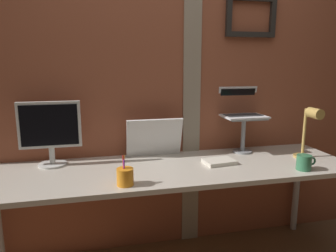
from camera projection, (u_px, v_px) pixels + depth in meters
name	position (u px, v px, depth m)	size (l,w,h in m)	color
brick_wall_back	(163.00, 75.00, 2.29)	(3.17, 0.16, 2.60)	brown
desk	(171.00, 176.00, 2.03)	(2.39, 0.67, 0.73)	beige
monitor	(50.00, 129.00, 2.01)	(0.39, 0.18, 0.42)	silver
laptop_stand	(243.00, 129.00, 2.32)	(0.28, 0.22, 0.27)	gray
laptop	(240.00, 108.00, 2.35)	(0.31, 0.27, 0.22)	white
whiteboard_panel	(154.00, 138.00, 2.22)	(0.39, 0.02, 0.29)	white
desk_lamp	(310.00, 128.00, 2.13)	(0.12, 0.20, 0.36)	tan
pen_cup	(125.00, 177.00, 1.71)	(0.09, 0.09, 0.17)	orange
coffee_mug	(304.00, 162.00, 1.96)	(0.13, 0.09, 0.09)	#33724C
paper_clutter_stack	(219.00, 162.00, 2.09)	(0.20, 0.14, 0.03)	silver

